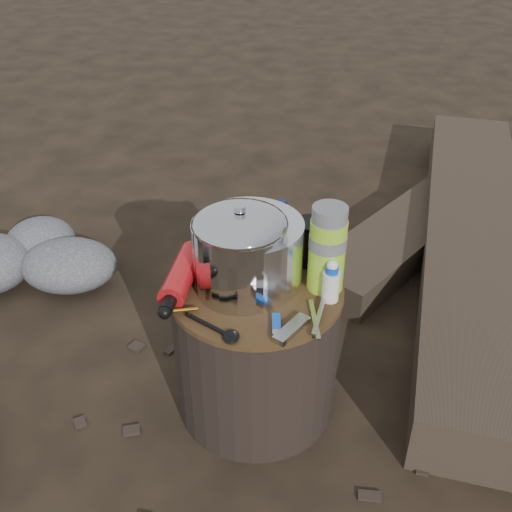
{
  "coord_description": "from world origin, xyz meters",
  "views": [
    {
      "loc": [
        0.06,
        -1.16,
        1.26
      ],
      "look_at": [
        0.0,
        0.0,
        0.48
      ],
      "focal_mm": 42.32,
      "sensor_mm": 36.0,
      "label": 1
    }
  ],
  "objects_px": {
    "fuel_bottle": "(182,275)",
    "travel_mug": "(310,242)",
    "camping_pot": "(240,251)",
    "log_main": "(473,238)",
    "stump": "(256,348)",
    "thermos": "(327,249)"
  },
  "relations": [
    {
      "from": "log_main",
      "to": "camping_pot",
      "type": "xyz_separation_m",
      "value": [
        -0.8,
        -0.75,
        0.41
      ]
    },
    {
      "from": "thermos",
      "to": "travel_mug",
      "type": "xyz_separation_m",
      "value": [
        -0.03,
        0.11,
        -0.05
      ]
    },
    {
      "from": "fuel_bottle",
      "to": "travel_mug",
      "type": "height_order",
      "value": "travel_mug"
    },
    {
      "from": "log_main",
      "to": "camping_pot",
      "type": "bearing_deg",
      "value": -124.15
    },
    {
      "from": "camping_pot",
      "to": "log_main",
      "type": "bearing_deg",
      "value": 43.38
    },
    {
      "from": "log_main",
      "to": "travel_mug",
      "type": "height_order",
      "value": "travel_mug"
    },
    {
      "from": "fuel_bottle",
      "to": "travel_mug",
      "type": "distance_m",
      "value": 0.33
    },
    {
      "from": "camping_pot",
      "to": "travel_mug",
      "type": "height_order",
      "value": "camping_pot"
    },
    {
      "from": "stump",
      "to": "fuel_bottle",
      "type": "height_order",
      "value": "fuel_bottle"
    },
    {
      "from": "camping_pot",
      "to": "thermos",
      "type": "distance_m",
      "value": 0.2
    },
    {
      "from": "stump",
      "to": "camping_pot",
      "type": "height_order",
      "value": "camping_pot"
    },
    {
      "from": "camping_pot",
      "to": "fuel_bottle",
      "type": "height_order",
      "value": "camping_pot"
    },
    {
      "from": "log_main",
      "to": "thermos",
      "type": "distance_m",
      "value": 1.03
    },
    {
      "from": "travel_mug",
      "to": "fuel_bottle",
      "type": "bearing_deg",
      "value": -158.6
    },
    {
      "from": "fuel_bottle",
      "to": "thermos",
      "type": "height_order",
      "value": "thermos"
    },
    {
      "from": "log_main",
      "to": "travel_mug",
      "type": "bearing_deg",
      "value": -122.57
    },
    {
      "from": "stump",
      "to": "fuel_bottle",
      "type": "relative_size",
      "value": 1.62
    },
    {
      "from": "stump",
      "to": "travel_mug",
      "type": "relative_size",
      "value": 3.62
    },
    {
      "from": "log_main",
      "to": "travel_mug",
      "type": "distance_m",
      "value": 0.96
    },
    {
      "from": "fuel_bottle",
      "to": "thermos",
      "type": "xyz_separation_m",
      "value": [
        0.34,
        0.01,
        0.08
      ]
    },
    {
      "from": "fuel_bottle",
      "to": "travel_mug",
      "type": "bearing_deg",
      "value": 27.77
    },
    {
      "from": "fuel_bottle",
      "to": "log_main",
      "type": "bearing_deg",
      "value": 44.99
    }
  ]
}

